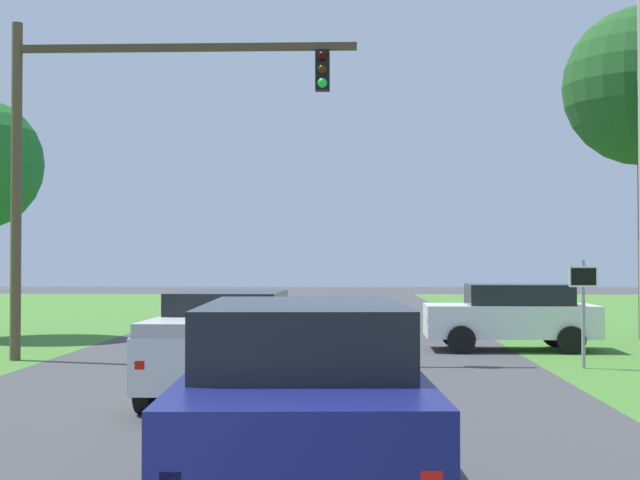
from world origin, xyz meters
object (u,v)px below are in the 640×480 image
Objects in this scene: traffic_light at (106,135)px; crossing_suv_far at (512,315)px; keep_moving_sign at (583,299)px; pickup_truck_lead at (230,342)px; red_suv_near at (304,405)px.

traffic_light is 10.77m from crossing_suv_far.
keep_moving_sign is at bearing -5.93° from traffic_light.
traffic_light is (-3.54, 5.28, 4.16)m from pickup_truck_lead.
crossing_suv_far is at bearing 52.90° from pickup_truck_lead.
red_suv_near is 12.25m from keep_moving_sign.
red_suv_near is at bearing -67.07° from traffic_light.
pickup_truck_lead is at bearing -148.45° from keep_moving_sign.
red_suv_near is at bearing -106.62° from crossing_suv_far.
pickup_truck_lead is at bearing -56.17° from traffic_light.
red_suv_near is 0.59× the size of traffic_light.
crossing_suv_far is at bearing 15.63° from traffic_light.
keep_moving_sign is at bearing 64.60° from red_suv_near.
crossing_suv_far is (6.02, 7.95, -0.05)m from pickup_truck_lead.
pickup_truck_lead is (-1.59, 6.85, -0.07)m from red_suv_near.
traffic_light reaches higher than keep_moving_sign.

